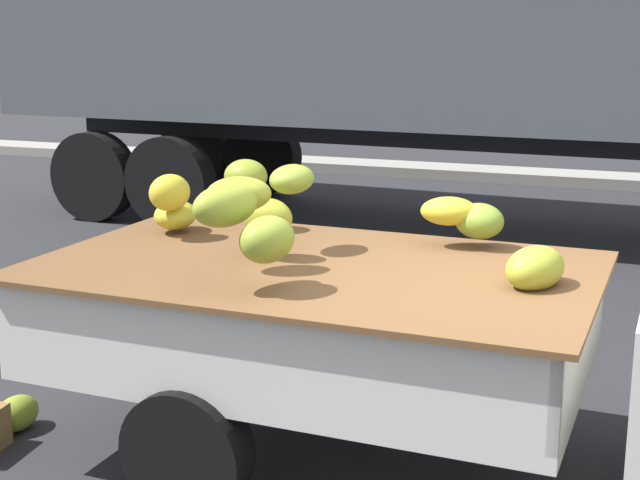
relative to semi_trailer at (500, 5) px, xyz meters
The scene contains 3 objects.
curb_strip 4.69m from the semi_trailer, 73.59° to the left, with size 80.00×0.80×0.16m, color gray.
semi_trailer is the anchor object (origin of this frame).
fallen_banana_bunch_near_tailgate 6.94m from the semi_trailer, 104.34° to the right, with size 0.30×0.20×0.21m, color olive.
Camera 1 is at (0.67, -4.09, 2.29)m, focal length 51.45 mm.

